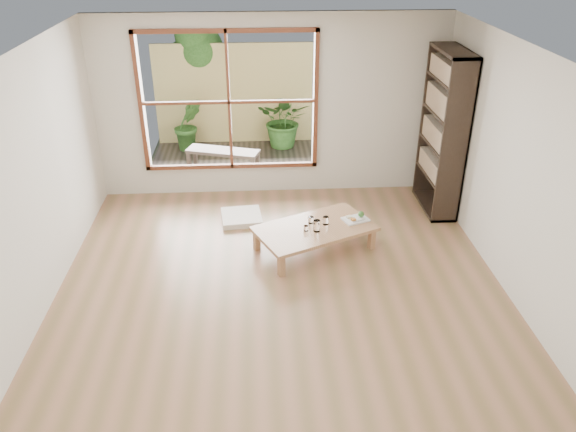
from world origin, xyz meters
The scene contains 15 objects.
ground centered at (0.00, 0.00, 0.00)m, with size 5.00×5.00×0.00m, color #9F6E4F.
low_table centered at (0.46, 0.68, 0.27)m, with size 1.63×1.33×0.31m.
floor_cushion centered at (-0.47, 1.51, 0.04)m, with size 0.54×0.54×0.08m, color white.
bookshelf centered at (2.30, 1.75, 1.11)m, with size 0.36×1.00×2.23m, color black.
glass_tall centered at (0.47, 0.58, 0.39)m, with size 0.08×0.08×0.15m, color silver.
glass_mid centered at (0.60, 0.75, 0.36)m, with size 0.07×0.07×0.11m, color silver.
glass_short centered at (0.42, 0.79, 0.35)m, with size 0.07×0.07×0.09m, color silver.
glass_small centered at (0.34, 0.60, 0.35)m, with size 0.06×0.06×0.07m, color silver.
food_tray centered at (1.01, 0.84, 0.33)m, with size 0.37×0.32×0.10m.
deck centered at (-0.60, 3.56, 0.00)m, with size 2.80×2.00×0.05m, color #322B24.
garden_bench centered at (-0.77, 3.16, 0.33)m, with size 1.21×0.67×0.37m.
bamboo_fence centered at (-0.60, 4.56, 0.90)m, with size 2.80×0.06×1.80m, color tan.
shrub_right centered at (0.29, 4.23, 0.52)m, with size 0.89×0.78×0.99m, color #336123.
shrub_left centered at (-1.41, 4.19, 0.48)m, with size 0.50×0.41×0.92m, color #336123.
garden_tree centered at (-1.28, 4.86, 1.63)m, with size 1.04×0.85×2.22m.
Camera 1 is at (-0.24, -5.34, 3.69)m, focal length 35.00 mm.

